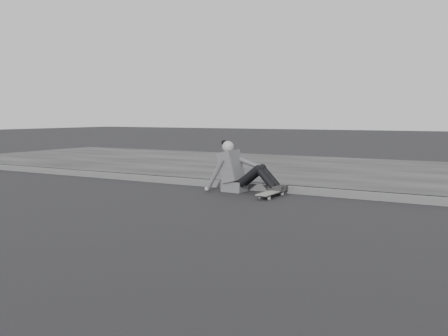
# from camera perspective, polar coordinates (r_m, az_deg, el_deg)

# --- Properties ---
(ground) EXTENTS (80.00, 80.00, 0.00)m
(ground) POSITION_cam_1_polar(r_m,az_deg,el_deg) (5.56, 11.96, -7.55)
(ground) COLOR black
(ground) RESTS_ON ground
(curb) EXTENTS (24.00, 0.16, 0.12)m
(curb) POSITION_cam_1_polar(r_m,az_deg,el_deg) (8.00, 17.56, -3.12)
(curb) COLOR #4F4F4F
(curb) RESTS_ON ground
(sidewalk) EXTENTS (24.00, 6.00, 0.12)m
(sidewalk) POSITION_cam_1_polar(r_m,az_deg,el_deg) (10.95, 20.85, -0.84)
(sidewalk) COLOR #323232
(sidewalk) RESTS_ON ground
(skateboard) EXTENTS (0.20, 0.78, 0.09)m
(skateboard) POSITION_cam_1_polar(r_m,az_deg,el_deg) (7.96, 5.45, -2.83)
(skateboard) COLOR #A8A8A3
(skateboard) RESTS_ON ground
(seated_woman) EXTENTS (1.38, 0.46, 0.88)m
(seated_woman) POSITION_cam_1_polar(r_m,az_deg,el_deg) (8.46, 1.60, -0.31)
(seated_woman) COLOR #4F4F51
(seated_woman) RESTS_ON ground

